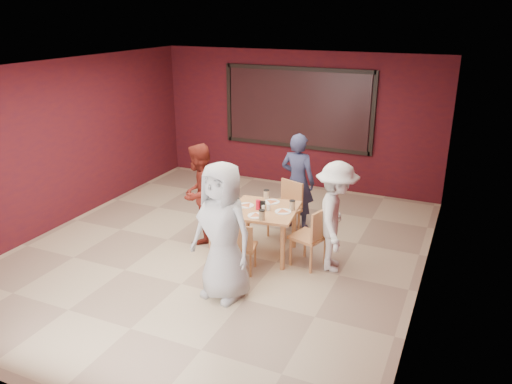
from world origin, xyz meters
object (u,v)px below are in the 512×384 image
at_px(chair_back, 287,206).
at_px(diner_right, 336,217).
at_px(dining_table, 264,215).
at_px(diner_front, 223,232).
at_px(diner_left, 199,194).
at_px(chair_left, 222,217).
at_px(chair_right, 313,234).
at_px(chair_front, 241,245).
at_px(diner_back, 298,182).

bearing_deg(chair_back, diner_right, -37.55).
distance_m(dining_table, chair_back, 0.83).
xyz_separation_m(diner_front, diner_left, (-1.12, 1.34, -0.11)).
height_order(chair_left, chair_right, chair_right).
relative_size(dining_table, chair_front, 1.37).
relative_size(diner_back, diner_left, 1.03).
xyz_separation_m(chair_front, chair_back, (0.12, 1.48, 0.08)).
distance_m(diner_front, diner_left, 1.75).
height_order(chair_back, diner_left, diner_left).
xyz_separation_m(dining_table, chair_front, (-0.06, -0.66, -0.22)).
distance_m(dining_table, diner_left, 1.15).
bearing_deg(chair_right, diner_right, 16.97).
bearing_deg(diner_left, chair_left, 75.49).
bearing_deg(chair_left, chair_back, 48.21).
relative_size(diner_back, diner_right, 1.03).
bearing_deg(diner_left, diner_front, 36.72).
xyz_separation_m(chair_right, diner_left, (-1.94, 0.12, 0.29)).
relative_size(chair_back, diner_back, 0.55).
height_order(diner_front, diner_left, diner_front).
bearing_deg(chair_left, chair_front, -44.46).
bearing_deg(dining_table, chair_front, -95.47).
bearing_deg(diner_back, chair_front, 90.45).
xyz_separation_m(chair_left, diner_front, (0.68, -1.25, 0.40)).
bearing_deg(diner_right, diner_back, 26.65).
height_order(chair_front, chair_left, chair_left).
bearing_deg(chair_back, diner_back, 82.48).
distance_m(chair_right, diner_back, 1.46).
xyz_separation_m(dining_table, chair_right, (0.80, -0.07, -0.14)).
distance_m(chair_front, chair_left, 0.90).
xyz_separation_m(dining_table, diner_right, (1.09, 0.02, 0.14)).
bearing_deg(diner_back, diner_right, 136.01).
height_order(chair_left, diner_left, diner_left).
distance_m(chair_front, diner_back, 1.89).
xyz_separation_m(chair_back, diner_left, (-1.20, -0.76, 0.29)).
distance_m(dining_table, diner_right, 1.10).
xyz_separation_m(chair_back, diner_back, (0.05, 0.37, 0.31)).
bearing_deg(diner_front, dining_table, 100.25).
bearing_deg(dining_table, diner_back, 84.77).
bearing_deg(chair_right, chair_back, 129.88).
height_order(chair_back, diner_right, diner_right).
relative_size(chair_front, diner_front, 0.43).
relative_size(dining_table, diner_front, 0.58).
xyz_separation_m(chair_back, chair_left, (-0.76, -0.85, -0.00)).
xyz_separation_m(dining_table, diner_left, (-1.14, 0.05, 0.14)).
xyz_separation_m(diner_front, diner_right, (1.11, 1.31, -0.11)).
xyz_separation_m(dining_table, diner_front, (-0.02, -1.29, 0.25)).
distance_m(chair_right, diner_right, 0.42).
height_order(chair_front, diner_left, diner_left).
relative_size(chair_back, diner_left, 0.57).
bearing_deg(diner_front, diner_back, 98.17).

